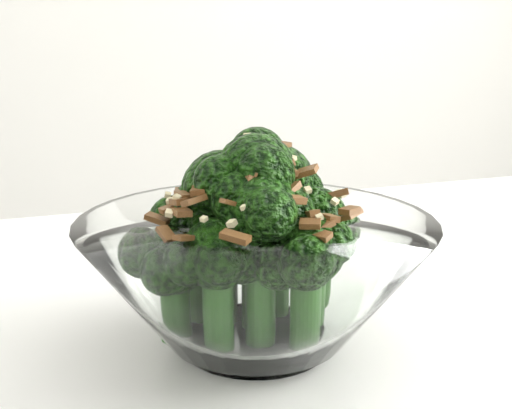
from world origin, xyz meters
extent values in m
cube|color=white|center=(0.12, -0.13, 0.73)|extent=(1.35, 1.05, 0.04)
cylinder|color=white|center=(0.08, -0.12, 0.75)|extent=(0.09, 0.09, 0.01)
cylinder|color=#225316|center=(0.08, -0.12, 0.81)|extent=(0.02, 0.02, 0.09)
sphere|color=#1C4A0E|center=(0.08, -0.12, 0.86)|extent=(0.05, 0.05, 0.05)
cylinder|color=#225316|center=(0.09, -0.10, 0.80)|extent=(0.02, 0.02, 0.08)
sphere|color=#1C4A0E|center=(0.09, -0.10, 0.85)|extent=(0.05, 0.05, 0.05)
cylinder|color=#225316|center=(0.06, -0.11, 0.80)|extent=(0.02, 0.02, 0.08)
sphere|color=#1C4A0E|center=(0.06, -0.11, 0.85)|extent=(0.05, 0.05, 0.05)
cylinder|color=#225316|center=(0.08, -0.14, 0.80)|extent=(0.02, 0.02, 0.07)
sphere|color=#1C4A0E|center=(0.08, -0.14, 0.85)|extent=(0.05, 0.05, 0.05)
cylinder|color=#225316|center=(0.11, -0.12, 0.79)|extent=(0.02, 0.02, 0.06)
sphere|color=#1C4A0E|center=(0.11, -0.12, 0.83)|extent=(0.04, 0.04, 0.04)
cylinder|color=#225316|center=(0.04, -0.10, 0.79)|extent=(0.02, 0.02, 0.06)
sphere|color=#1C4A0E|center=(0.04, -0.10, 0.83)|extent=(0.05, 0.05, 0.05)
cylinder|color=#225316|center=(0.10, -0.15, 0.79)|extent=(0.02, 0.02, 0.05)
sphere|color=#1C4A0E|center=(0.10, -0.15, 0.83)|extent=(0.04, 0.04, 0.04)
cylinder|color=#225316|center=(0.05, -0.15, 0.79)|extent=(0.02, 0.02, 0.05)
sphere|color=#1C4A0E|center=(0.05, -0.15, 0.82)|extent=(0.04, 0.04, 0.04)
cylinder|color=#225316|center=(0.12, -0.09, 0.78)|extent=(0.02, 0.02, 0.04)
sphere|color=#1C4A0E|center=(0.12, -0.09, 0.82)|extent=(0.04, 0.04, 0.04)
cylinder|color=#225316|center=(0.03, -0.13, 0.78)|extent=(0.02, 0.02, 0.04)
sphere|color=#1C4A0E|center=(0.03, -0.13, 0.81)|extent=(0.04, 0.04, 0.04)
cylinder|color=#225316|center=(0.08, -0.07, 0.78)|extent=(0.02, 0.02, 0.04)
sphere|color=#1C4A0E|center=(0.08, -0.07, 0.82)|extent=(0.04, 0.04, 0.04)
cylinder|color=#225316|center=(0.06, -0.08, 0.79)|extent=(0.02, 0.02, 0.05)
sphere|color=#1C4A0E|center=(0.06, -0.08, 0.82)|extent=(0.04, 0.04, 0.04)
cube|color=brown|center=(0.09, -0.12, 0.87)|extent=(0.01, 0.01, 0.01)
cube|color=brown|center=(0.09, -0.13, 0.87)|extent=(0.02, 0.01, 0.01)
cube|color=brown|center=(0.09, -0.13, 0.87)|extent=(0.01, 0.02, 0.01)
cube|color=brown|center=(0.03, -0.14, 0.85)|extent=(0.01, 0.02, 0.01)
cube|color=brown|center=(0.02, -0.15, 0.84)|extent=(0.01, 0.02, 0.01)
cube|color=brown|center=(0.09, -0.16, 0.86)|extent=(0.02, 0.01, 0.01)
cube|color=brown|center=(0.09, -0.14, 0.86)|extent=(0.01, 0.01, 0.01)
cube|color=brown|center=(0.06, -0.15, 0.86)|extent=(0.02, 0.01, 0.01)
cube|color=brown|center=(0.07, -0.07, 0.85)|extent=(0.01, 0.01, 0.01)
cube|color=brown|center=(0.09, -0.08, 0.86)|extent=(0.02, 0.02, 0.01)
cube|color=brown|center=(0.04, -0.15, 0.86)|extent=(0.02, 0.02, 0.01)
cube|color=brown|center=(0.08, -0.14, 0.87)|extent=(0.02, 0.01, 0.01)
cube|color=brown|center=(0.10, -0.06, 0.85)|extent=(0.01, 0.01, 0.01)
cube|color=brown|center=(0.04, -0.13, 0.86)|extent=(0.01, 0.02, 0.01)
cube|color=brown|center=(0.03, -0.12, 0.85)|extent=(0.01, 0.02, 0.00)
cube|color=brown|center=(0.03, -0.11, 0.85)|extent=(0.01, 0.01, 0.00)
cube|color=brown|center=(0.05, -0.13, 0.86)|extent=(0.02, 0.02, 0.01)
cube|color=brown|center=(0.13, -0.14, 0.85)|extent=(0.01, 0.01, 0.00)
cube|color=brown|center=(0.08, -0.08, 0.86)|extent=(0.02, 0.02, 0.01)
cube|color=brown|center=(0.03, -0.16, 0.84)|extent=(0.01, 0.01, 0.01)
cube|color=brown|center=(0.08, -0.11, 0.88)|extent=(0.01, 0.02, 0.01)
cube|color=brown|center=(0.04, -0.08, 0.85)|extent=(0.01, 0.02, 0.01)
cube|color=brown|center=(0.09, -0.12, 0.87)|extent=(0.01, 0.02, 0.01)
cube|color=brown|center=(0.12, -0.12, 0.85)|extent=(0.02, 0.01, 0.01)
cube|color=brown|center=(0.11, -0.15, 0.85)|extent=(0.01, 0.01, 0.01)
cube|color=brown|center=(0.10, -0.17, 0.85)|extent=(0.01, 0.01, 0.01)
cube|color=brown|center=(0.10, -0.16, 0.85)|extent=(0.01, 0.01, 0.01)
cube|color=brown|center=(0.07, -0.09, 0.87)|extent=(0.01, 0.01, 0.01)
cube|color=brown|center=(0.11, -0.16, 0.84)|extent=(0.01, 0.01, 0.01)
cube|color=brown|center=(0.02, -0.12, 0.84)|extent=(0.02, 0.01, 0.01)
cube|color=brown|center=(0.10, -0.13, 0.87)|extent=(0.02, 0.01, 0.01)
cube|color=brown|center=(0.05, -0.06, 0.85)|extent=(0.01, 0.02, 0.01)
cube|color=brown|center=(0.03, -0.07, 0.84)|extent=(0.01, 0.01, 0.01)
cube|color=brown|center=(0.06, -0.09, 0.87)|extent=(0.02, 0.01, 0.00)
cube|color=brown|center=(0.07, -0.14, 0.87)|extent=(0.01, 0.02, 0.01)
cube|color=brown|center=(0.05, -0.13, 0.87)|extent=(0.01, 0.01, 0.01)
cube|color=brown|center=(0.08, -0.09, 0.87)|extent=(0.02, 0.02, 0.01)
cube|color=brown|center=(0.08, -0.16, 0.86)|extent=(0.01, 0.01, 0.01)
cube|color=brown|center=(0.08, -0.10, 0.88)|extent=(0.01, 0.01, 0.01)
cube|color=brown|center=(0.08, -0.10, 0.87)|extent=(0.01, 0.01, 0.01)
cube|color=brown|center=(0.11, -0.17, 0.84)|extent=(0.02, 0.02, 0.01)
cube|color=brown|center=(0.09, -0.13, 0.87)|extent=(0.01, 0.01, 0.01)
cube|color=brown|center=(0.10, -0.09, 0.86)|extent=(0.01, 0.01, 0.01)
cube|color=brown|center=(0.02, -0.12, 0.85)|extent=(0.01, 0.01, 0.01)
cube|color=brown|center=(0.05, -0.08, 0.85)|extent=(0.01, 0.01, 0.01)
cube|color=brown|center=(0.03, -0.13, 0.85)|extent=(0.01, 0.02, 0.01)
cube|color=brown|center=(0.07, -0.06, 0.85)|extent=(0.01, 0.01, 0.01)
cube|color=brown|center=(0.10, -0.07, 0.84)|extent=(0.01, 0.02, 0.00)
cube|color=brown|center=(0.09, -0.11, 0.88)|extent=(0.02, 0.01, 0.00)
cube|color=brown|center=(0.03, -0.10, 0.85)|extent=(0.02, 0.02, 0.01)
cube|color=brown|center=(0.06, -0.18, 0.84)|extent=(0.02, 0.01, 0.01)
cube|color=brown|center=(0.13, -0.14, 0.84)|extent=(0.02, 0.02, 0.01)
cube|color=beige|center=(0.10, -0.12, 0.87)|extent=(0.01, 0.01, 0.00)
cube|color=beige|center=(0.10, -0.07, 0.85)|extent=(0.01, 0.01, 0.00)
cube|color=beige|center=(0.06, -0.13, 0.87)|extent=(0.01, 0.01, 0.01)
cube|color=beige|center=(0.07, -0.06, 0.85)|extent=(0.01, 0.01, 0.01)
cube|color=beige|center=(0.08, -0.17, 0.85)|extent=(0.01, 0.01, 0.01)
cube|color=beige|center=(0.13, -0.12, 0.85)|extent=(0.01, 0.01, 0.00)
cube|color=beige|center=(0.12, -0.14, 0.85)|extent=(0.01, 0.01, 0.01)
cube|color=beige|center=(0.02, -0.11, 0.85)|extent=(0.00, 0.00, 0.00)
cube|color=beige|center=(0.13, -0.11, 0.85)|extent=(0.01, 0.01, 0.00)
cube|color=beige|center=(0.11, -0.16, 0.85)|extent=(0.00, 0.00, 0.00)
cube|color=beige|center=(0.09, -0.10, 0.87)|extent=(0.01, 0.01, 0.01)
cube|color=beige|center=(0.08, -0.15, 0.86)|extent=(0.01, 0.01, 0.00)
cube|color=beige|center=(0.03, -0.13, 0.85)|extent=(0.01, 0.01, 0.00)
cube|color=beige|center=(0.02, -0.12, 0.85)|extent=(0.01, 0.01, 0.00)
cube|color=beige|center=(0.06, -0.16, 0.86)|extent=(0.01, 0.00, 0.00)
cube|color=beige|center=(0.02, -0.14, 0.85)|extent=(0.01, 0.01, 0.01)
cube|color=beige|center=(0.07, -0.11, 0.89)|extent=(0.01, 0.01, 0.00)
cube|color=beige|center=(0.10, -0.08, 0.86)|extent=(0.00, 0.00, 0.00)
cube|color=beige|center=(0.09, -0.11, 0.88)|extent=(0.01, 0.01, 0.00)
cube|color=beige|center=(0.04, -0.16, 0.85)|extent=(0.01, 0.01, 0.00)
cube|color=beige|center=(0.03, -0.09, 0.84)|extent=(0.00, 0.00, 0.00)
cube|color=beige|center=(0.09, -0.16, 0.86)|extent=(0.01, 0.01, 0.00)
cube|color=beige|center=(0.06, -0.16, 0.85)|extent=(0.01, 0.01, 0.01)
cube|color=beige|center=(0.10, -0.14, 0.86)|extent=(0.00, 0.01, 0.00)
camera|label=1|loc=(0.03, -0.54, 0.95)|focal=50.00mm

